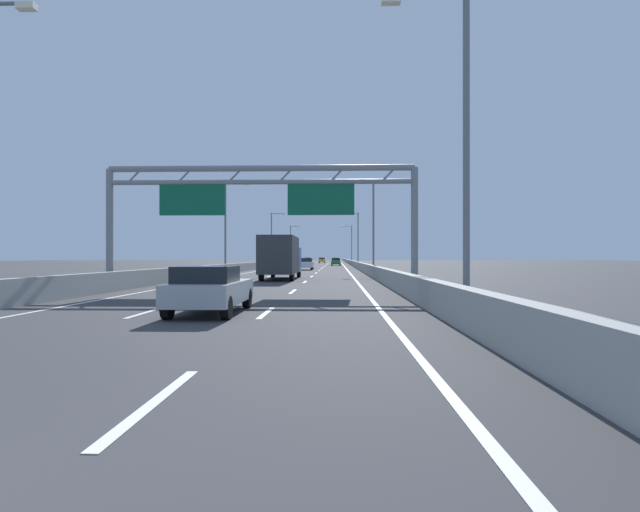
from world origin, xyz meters
TOP-DOWN VIEW (x-y plane):
  - ground_plane at (0.00, 100.00)m, footprint 260.00×260.00m
  - lane_dash_left_1 at (-1.80, 12.50)m, footprint 0.16×3.00m
  - lane_dash_left_2 at (-1.80, 21.50)m, footprint 0.16×3.00m
  - lane_dash_left_3 at (-1.80, 30.50)m, footprint 0.16×3.00m
  - lane_dash_left_4 at (-1.80, 39.50)m, footprint 0.16×3.00m
  - lane_dash_left_5 at (-1.80, 48.50)m, footprint 0.16×3.00m
  - lane_dash_left_6 at (-1.80, 57.50)m, footprint 0.16×3.00m
  - lane_dash_left_7 at (-1.80, 66.50)m, footprint 0.16×3.00m
  - lane_dash_left_8 at (-1.80, 75.50)m, footprint 0.16×3.00m
  - lane_dash_left_9 at (-1.80, 84.50)m, footprint 0.16×3.00m
  - lane_dash_left_10 at (-1.80, 93.50)m, footprint 0.16×3.00m
  - lane_dash_left_11 at (-1.80, 102.50)m, footprint 0.16×3.00m
  - lane_dash_left_12 at (-1.80, 111.50)m, footprint 0.16×3.00m
  - lane_dash_left_13 at (-1.80, 120.50)m, footprint 0.16×3.00m
  - lane_dash_left_14 at (-1.80, 129.50)m, footprint 0.16×3.00m
  - lane_dash_left_15 at (-1.80, 138.50)m, footprint 0.16×3.00m
  - lane_dash_left_16 at (-1.80, 147.50)m, footprint 0.16×3.00m
  - lane_dash_left_17 at (-1.80, 156.50)m, footprint 0.16×3.00m
  - lane_dash_right_0 at (1.80, 3.50)m, footprint 0.16×3.00m
  - lane_dash_right_1 at (1.80, 12.50)m, footprint 0.16×3.00m
  - lane_dash_right_2 at (1.80, 21.50)m, footprint 0.16×3.00m
  - lane_dash_right_3 at (1.80, 30.50)m, footprint 0.16×3.00m
  - lane_dash_right_4 at (1.80, 39.50)m, footprint 0.16×3.00m
  - lane_dash_right_5 at (1.80, 48.50)m, footprint 0.16×3.00m
  - lane_dash_right_6 at (1.80, 57.50)m, footprint 0.16×3.00m
  - lane_dash_right_7 at (1.80, 66.50)m, footprint 0.16×3.00m
  - lane_dash_right_8 at (1.80, 75.50)m, footprint 0.16×3.00m
  - lane_dash_right_9 at (1.80, 84.50)m, footprint 0.16×3.00m
  - lane_dash_right_10 at (1.80, 93.50)m, footprint 0.16×3.00m
  - lane_dash_right_11 at (1.80, 102.50)m, footprint 0.16×3.00m
  - lane_dash_right_12 at (1.80, 111.50)m, footprint 0.16×3.00m
  - lane_dash_right_13 at (1.80, 120.50)m, footprint 0.16×3.00m
  - lane_dash_right_14 at (1.80, 129.50)m, footprint 0.16×3.00m
  - lane_dash_right_15 at (1.80, 138.50)m, footprint 0.16×3.00m
  - lane_dash_right_16 at (1.80, 147.50)m, footprint 0.16×3.00m
  - lane_dash_right_17 at (1.80, 156.50)m, footprint 0.16×3.00m
  - edge_line_left at (-5.25, 88.00)m, footprint 0.16×176.00m
  - edge_line_right at (5.25, 88.00)m, footprint 0.16×176.00m
  - barrier_left at (-6.90, 110.00)m, footprint 0.45×220.00m
  - barrier_right at (6.90, 110.00)m, footprint 0.45×220.00m
  - sign_gantry at (-0.05, 23.11)m, footprint 16.04×0.36m
  - streetlamp_right_near at (7.47, 12.56)m, footprint 2.58×0.28m
  - streetlamp_left_mid at (-7.47, 49.16)m, footprint 2.58×0.28m
  - streetlamp_right_mid at (7.47, 49.16)m, footprint 2.58×0.28m
  - streetlamp_left_far at (-7.47, 85.75)m, footprint 2.58×0.28m
  - streetlamp_right_far at (7.47, 85.75)m, footprint 2.58×0.28m
  - streetlamp_left_distant at (-7.47, 122.35)m, footprint 2.58×0.28m
  - streetlamp_right_distant at (7.47, 122.35)m, footprint 2.58×0.28m
  - silver_car at (0.18, 12.30)m, footprint 1.80×4.12m
  - red_car at (-3.64, 105.01)m, footprint 1.84×4.32m
  - white_car at (-0.04, 60.69)m, footprint 1.90×4.33m
  - yellow_car at (-0.08, 132.89)m, footprint 1.71×4.25m
  - blue_car at (-3.43, 124.62)m, footprint 1.88×4.53m
  - green_car at (3.78, 90.19)m, footprint 1.74×4.47m
  - orange_car at (3.70, 109.11)m, footprint 1.78×4.36m
  - box_truck at (-0.22, 34.29)m, footprint 2.39×8.54m

SIDE VIEW (x-z plane):
  - ground_plane at x=0.00m, z-range 0.00..0.00m
  - lane_dash_left_1 at x=-1.80m, z-range 0.00..0.01m
  - lane_dash_left_2 at x=-1.80m, z-range 0.00..0.01m
  - lane_dash_left_3 at x=-1.80m, z-range 0.00..0.01m
  - lane_dash_left_4 at x=-1.80m, z-range 0.00..0.01m
  - lane_dash_left_5 at x=-1.80m, z-range 0.00..0.01m
  - lane_dash_left_6 at x=-1.80m, z-range 0.00..0.01m
  - lane_dash_left_7 at x=-1.80m, z-range 0.00..0.01m
  - lane_dash_left_8 at x=-1.80m, z-range 0.00..0.01m
  - lane_dash_left_9 at x=-1.80m, z-range 0.00..0.01m
  - lane_dash_left_10 at x=-1.80m, z-range 0.00..0.01m
  - lane_dash_left_11 at x=-1.80m, z-range 0.00..0.01m
  - lane_dash_left_12 at x=-1.80m, z-range 0.00..0.01m
  - lane_dash_left_13 at x=-1.80m, z-range 0.00..0.01m
  - lane_dash_left_14 at x=-1.80m, z-range 0.00..0.01m
  - lane_dash_left_15 at x=-1.80m, z-range 0.00..0.01m
  - lane_dash_left_16 at x=-1.80m, z-range 0.00..0.01m
  - lane_dash_left_17 at x=-1.80m, z-range 0.00..0.01m
  - lane_dash_right_0 at x=1.80m, z-range 0.00..0.01m
  - lane_dash_right_1 at x=1.80m, z-range 0.00..0.01m
  - lane_dash_right_2 at x=1.80m, z-range 0.00..0.01m
  - lane_dash_right_3 at x=1.80m, z-range 0.00..0.01m
  - lane_dash_right_4 at x=1.80m, z-range 0.00..0.01m
  - lane_dash_right_5 at x=1.80m, z-range 0.00..0.01m
  - lane_dash_right_6 at x=1.80m, z-range 0.00..0.01m
  - lane_dash_right_7 at x=1.80m, z-range 0.00..0.01m
  - lane_dash_right_8 at x=1.80m, z-range 0.00..0.01m
  - lane_dash_right_9 at x=1.80m, z-range 0.00..0.01m
  - lane_dash_right_10 at x=1.80m, z-range 0.00..0.01m
  - lane_dash_right_11 at x=1.80m, z-range 0.00..0.01m
  - lane_dash_right_12 at x=1.80m, z-range 0.00..0.01m
  - lane_dash_right_13 at x=1.80m, z-range 0.00..0.01m
  - lane_dash_right_14 at x=1.80m, z-range 0.00..0.01m
  - lane_dash_right_15 at x=1.80m, z-range 0.00..0.01m
  - lane_dash_right_16 at x=1.80m, z-range 0.00..0.01m
  - lane_dash_right_17 at x=1.80m, z-range 0.00..0.01m
  - edge_line_left at x=-5.25m, z-range 0.00..0.01m
  - edge_line_right at x=5.25m, z-range 0.00..0.01m
  - barrier_left at x=-6.90m, z-range 0.00..0.95m
  - barrier_right at x=6.90m, z-range 0.00..0.95m
  - silver_car at x=0.18m, z-range 0.02..1.42m
  - green_car at x=3.78m, z-range 0.03..1.42m
  - red_car at x=-3.64m, z-range 0.03..1.44m
  - orange_car at x=3.70m, z-range 0.02..1.45m
  - blue_car at x=-3.43m, z-range 0.01..1.46m
  - yellow_car at x=-0.08m, z-range 0.02..1.46m
  - white_car at x=-0.04m, z-range 0.03..1.49m
  - box_truck at x=-0.22m, z-range 0.13..3.26m
  - sign_gantry at x=-0.05m, z-range 1.63..7.99m
  - streetlamp_right_near at x=7.47m, z-range 0.65..10.15m
  - streetlamp_left_mid at x=-7.47m, z-range 0.65..10.15m
  - streetlamp_right_mid at x=7.47m, z-range 0.65..10.15m
  - streetlamp_left_far at x=-7.47m, z-range 0.65..10.15m
  - streetlamp_right_far at x=7.47m, z-range 0.65..10.15m
  - streetlamp_left_distant at x=-7.47m, z-range 0.65..10.15m
  - streetlamp_right_distant at x=7.47m, z-range 0.65..10.15m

